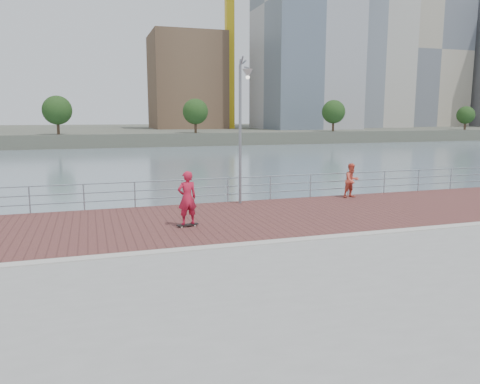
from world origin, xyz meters
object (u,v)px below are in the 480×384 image
object	(u,v)px
guardrail	(206,188)
street_lamp	(243,105)
skateboarder	(187,198)
bystander	(352,180)

from	to	relation	value
guardrail	street_lamp	size ratio (longest dim) A/B	6.47
street_lamp	skateboarder	world-z (taller)	street_lamp
skateboarder	bystander	bearing A→B (deg)	-166.56
guardrail	skateboarder	bearing A→B (deg)	-111.76
guardrail	street_lamp	distance (m)	3.99
street_lamp	bystander	bearing A→B (deg)	2.31
guardrail	skateboarder	distance (m)	4.50
guardrail	skateboarder	xyz separation A→B (m)	(-1.66, -4.16, 0.35)
guardrail	street_lamp	xyz separation A→B (m)	(1.45, -0.94, 3.60)
skateboarder	bystander	world-z (taller)	skateboarder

